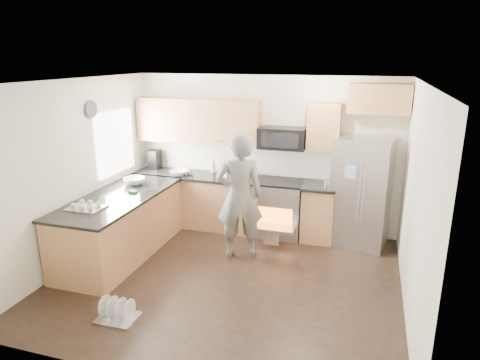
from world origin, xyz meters
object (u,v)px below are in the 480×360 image
(stove_range, at_px, (279,196))
(dish_rack, at_px, (118,313))
(person, at_px, (240,196))
(refrigerator, at_px, (361,192))

(stove_range, xyz_separation_m, dish_rack, (-1.24, -2.93, -0.60))
(person, bearing_deg, refrigerator, -169.21)
(stove_range, bearing_deg, person, -112.35)
(stove_range, xyz_separation_m, refrigerator, (1.28, 0.01, 0.18))
(stove_range, relative_size, person, 0.96)
(stove_range, xyz_separation_m, person, (-0.39, -0.95, 0.25))
(stove_range, distance_m, refrigerator, 1.30)
(refrigerator, distance_m, dish_rack, 3.95)
(refrigerator, xyz_separation_m, person, (-1.68, -0.96, 0.07))
(dish_rack, bearing_deg, refrigerator, 49.35)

